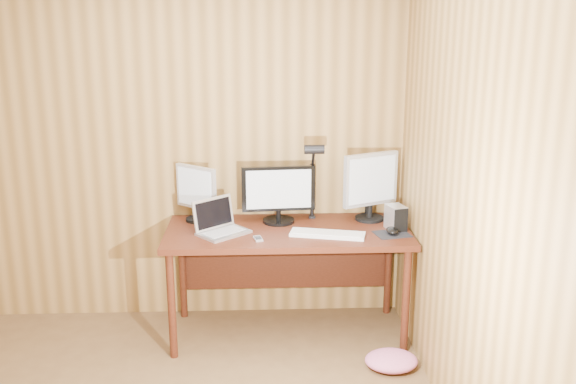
{
  "coord_description": "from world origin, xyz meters",
  "views": [
    {
      "loc": [
        0.76,
        -2.37,
        2.1
      ],
      "look_at": [
        0.93,
        1.58,
        1.02
      ],
      "focal_mm": 40.0,
      "sensor_mm": 36.0,
      "label": 1
    }
  ],
  "objects": [
    {
      "name": "monitor_center",
      "position": [
        0.87,
        1.79,
        0.95
      ],
      "size": [
        0.5,
        0.22,
        0.39
      ],
      "rotation": [
        0.0,
        0.0,
        0.08
      ],
      "color": "black",
      "rests_on": "desk"
    },
    {
      "name": "phone",
      "position": [
        0.74,
        1.44,
        0.76
      ],
      "size": [
        0.07,
        0.1,
        0.01
      ],
      "rotation": [
        0.0,
        0.0,
        0.22
      ],
      "color": "silver",
      "rests_on": "desk"
    },
    {
      "name": "desk",
      "position": [
        0.93,
        1.7,
        0.63
      ],
      "size": [
        1.6,
        0.7,
        0.75
      ],
      "color": "#421A0D",
      "rests_on": "floor"
    },
    {
      "name": "laptop",
      "position": [
        0.49,
        1.59,
        0.8
      ],
      "size": [
        0.39,
        0.38,
        0.22
      ],
      "rotation": [
        0.0,
        0.0,
        0.72
      ],
      "color": "silver",
      "rests_on": "desk"
    },
    {
      "name": "fabric_pile",
      "position": [
        1.55,
        1.14,
        0.05
      ],
      "size": [
        0.33,
        0.27,
        0.1
      ],
      "primitive_type": null,
      "rotation": [
        0.0,
        0.0,
        -0.01
      ],
      "color": "#D66790",
      "rests_on": "floor"
    },
    {
      "name": "desk_lamp",
      "position": [
        1.11,
        1.81,
        1.11
      ],
      "size": [
        0.13,
        0.19,
        0.58
      ],
      "rotation": [
        0.0,
        0.0,
        -0.15
      ],
      "color": "black",
      "rests_on": "desk"
    },
    {
      "name": "speaker",
      "position": [
        1.51,
        1.93,
        0.81
      ],
      "size": [
        0.05,
        0.05,
        0.13
      ],
      "primitive_type": "cylinder",
      "color": "black",
      "rests_on": "desk"
    },
    {
      "name": "mousepad",
      "position": [
        1.6,
        1.51,
        0.75
      ],
      "size": [
        0.25,
        0.22,
        0.0
      ],
      "primitive_type": "cube",
      "rotation": [
        0.0,
        0.0,
        0.22
      ],
      "color": "black",
      "rests_on": "desk"
    },
    {
      "name": "keyboard",
      "position": [
        1.18,
        1.5,
        0.76
      ],
      "size": [
        0.5,
        0.25,
        0.02
      ],
      "rotation": [
        0.0,
        0.0,
        -0.23
      ],
      "color": "white",
      "rests_on": "desk"
    },
    {
      "name": "mouse",
      "position": [
        1.6,
        1.51,
        0.77
      ],
      "size": [
        0.09,
        0.13,
        0.04
      ],
      "primitive_type": "ellipsoid",
      "rotation": [
        0.0,
        0.0,
        0.13
      ],
      "color": "black",
      "rests_on": "mousepad"
    },
    {
      "name": "room_shell",
      "position": [
        0.0,
        0.0,
        1.25
      ],
      "size": [
        4.0,
        4.0,
        4.0
      ],
      "color": "brown",
      "rests_on": "ground"
    },
    {
      "name": "monitor_right",
      "position": [
        1.5,
        1.82,
        1.0
      ],
      "size": [
        0.39,
        0.21,
        0.47
      ],
      "rotation": [
        0.0,
        0.0,
        0.44
      ],
      "color": "black",
      "rests_on": "desk"
    },
    {
      "name": "monitor_left",
      "position": [
        0.32,
        1.85,
        0.95
      ],
      "size": [
        0.28,
        0.23,
        0.38
      ],
      "rotation": [
        0.0,
        0.0,
        -0.66
      ],
      "color": "black",
      "rests_on": "desk"
    },
    {
      "name": "hard_drive",
      "position": [
        1.64,
        1.6,
        0.83
      ],
      "size": [
        0.14,
        0.17,
        0.16
      ],
      "rotation": [
        0.0,
        0.0,
        0.27
      ],
      "color": "silver",
      "rests_on": "desk"
    }
  ]
}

